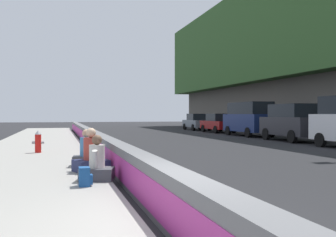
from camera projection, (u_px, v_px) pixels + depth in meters
ground_plane at (180, 234)px, 5.45m from camera, size 160.00×160.00×0.00m
jersey_barrier at (180, 204)px, 5.44m from camera, size 76.00×0.45×0.85m
fire_hydrant at (38, 141)px, 15.57m from camera, size 0.26×0.46×0.88m
seated_person_foreground at (97, 166)px, 9.09m from camera, size 0.81×0.89×1.04m
seated_person_middle at (91, 158)px, 10.44m from camera, size 0.92×1.00×1.15m
seated_person_rear at (86, 154)px, 11.59m from camera, size 0.74×0.84×1.07m
backpack at (85, 177)px, 8.33m from camera, size 0.32×0.28×0.40m
parked_car_fourth at (292, 122)px, 24.18m from camera, size 4.85×2.16×2.28m
parked_car_midline at (249, 118)px, 29.84m from camera, size 5.14×2.19×2.56m
parked_car_far at (218, 123)px, 35.74m from camera, size 4.54×2.03×1.71m
parked_car_farther at (197, 122)px, 41.11m from camera, size 4.52×1.99×1.71m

